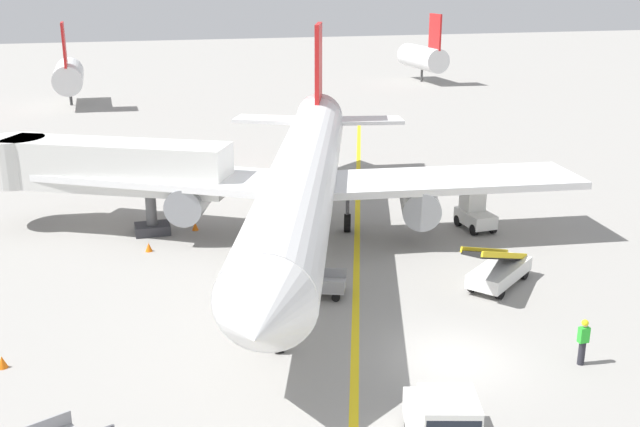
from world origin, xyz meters
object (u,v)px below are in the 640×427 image
jet_bridge (92,165)px  safety_cone_wingtip_left (2,362)px  baggage_cart_empty_trailing (312,284)px  safety_cone_nose_left (149,247)px  baggage_tug_near_wing (474,212)px  safety_cone_nose_right (195,226)px  belt_loader_forward_hold (499,269)px  ground_crew_marshaller (583,340)px  airliner (304,176)px

jet_bridge → safety_cone_wingtip_left: size_ratio=28.58×
baggage_cart_empty_trailing → safety_cone_nose_left: (-6.28, 7.35, -0.25)m
baggage_tug_near_wing → baggage_cart_empty_trailing: size_ratio=0.65×
safety_cone_nose_right → safety_cone_nose_left: bearing=-135.0°
safety_cone_nose_left → safety_cone_nose_right: size_ratio=1.00×
belt_loader_forward_hold → safety_cone_wingtip_left: size_ratio=10.76×
jet_bridge → safety_cone_wingtip_left: (-3.27, -14.49, -3.32)m
baggage_cart_empty_trailing → safety_cone_wingtip_left: (-11.95, -2.96, -0.25)m
safety_cone_nose_right → ground_crew_marshaller: bearing=-59.1°
safety_cone_wingtip_left → airliner: bearing=36.0°
safety_cone_wingtip_left → jet_bridge: bearing=77.3°
baggage_tug_near_wing → safety_cone_nose_left: (-17.02, 1.37, -0.71)m
baggage_tug_near_wing → baggage_cart_empty_trailing: (-10.74, -5.97, -0.46)m
baggage_cart_empty_trailing → ground_crew_marshaller: size_ratio=2.22×
belt_loader_forward_hold → ground_crew_marshaller: (-0.70, -7.02, 0.13)m
airliner → jet_bridge: bearing=155.2°
belt_loader_forward_hold → ground_crew_marshaller: belt_loader_forward_hold is taller
safety_cone_wingtip_left → baggage_cart_empty_trailing: bearing=13.9°
airliner → safety_cone_nose_right: bearing=148.7°
airliner → safety_cone_nose_left: airliner is taller
airliner → baggage_cart_empty_trailing: size_ratio=9.06×
baggage_cart_empty_trailing → jet_bridge: bearing=127.0°
baggage_tug_near_wing → belt_loader_forward_hold: belt_loader_forward_hold is taller
airliner → ground_crew_marshaller: size_ratio=20.14×
baggage_cart_empty_trailing → safety_cone_wingtip_left: bearing=-166.1°
jet_bridge → safety_cone_nose_left: size_ratio=28.58×
baggage_tug_near_wing → belt_loader_forward_hold: (-2.69, -7.36, -0.15)m
airliner → safety_cone_nose_left: bearing=176.1°
ground_crew_marshaller → safety_cone_nose_right: bearing=120.9°
baggage_tug_near_wing → airliner: bearing=174.8°
airliner → baggage_cart_empty_trailing: airliner is taller
jet_bridge → baggage_tug_near_wing: 20.37m
baggage_tug_near_wing → safety_cone_wingtip_left: size_ratio=5.58×
jet_bridge → safety_cone_nose_right: bearing=-17.2°
belt_loader_forward_hold → ground_crew_marshaller: size_ratio=2.79×
belt_loader_forward_hold → ground_crew_marshaller: 7.05m
airliner → jet_bridge: (-10.20, 4.70, 0.12)m
jet_bridge → safety_cone_wingtip_left: 15.22m
safety_cone_nose_left → safety_cone_wingtip_left: same height
safety_cone_nose_right → safety_cone_wingtip_left: same height
baggage_tug_near_wing → safety_cone_nose_right: size_ratio=5.58×
ground_crew_marshaller → safety_cone_nose_right: ground_crew_marshaller is taller
ground_crew_marshaller → safety_cone_nose_right: 21.42m
belt_loader_forward_hold → safety_cone_wingtip_left: bearing=-175.5°
baggage_cart_empty_trailing → safety_cone_nose_left: baggage_cart_empty_trailing is taller
airliner → belt_loader_forward_hold: 10.81m
belt_loader_forward_hold → ground_crew_marshaller: bearing=-95.7°
baggage_cart_empty_trailing → safety_cone_nose_right: baggage_cart_empty_trailing is taller
airliner → belt_loader_forward_hold: airliner is taller
jet_bridge → safety_cone_nose_right: (5.02, -1.56, -3.32)m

